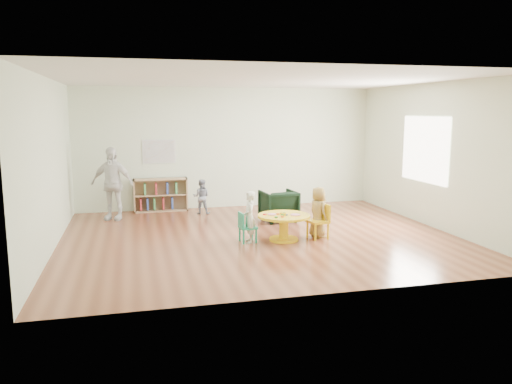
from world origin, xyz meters
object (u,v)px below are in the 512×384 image
toddler (201,197)px  adult_caretaker (112,184)px  armchair (279,206)px  kid_chair_right (320,220)px  activity_table (284,223)px  child_left (249,217)px  child_right (318,212)px  kid_chair_left (246,226)px  bookshelf (160,195)px

toddler → adult_caretaker: bearing=20.1°
armchair → kid_chair_right: bearing=96.4°
activity_table → adult_caretaker: bearing=139.7°
child_left → child_right: size_ratio=0.97×
kid_chair_left → child_right: bearing=86.5°
child_right → toddler: (-1.76, 2.58, -0.07)m
kid_chair_right → toddler: size_ratio=0.81×
kid_chair_right → kid_chair_left: bearing=77.2°
activity_table → child_right: size_ratio=1.00×
kid_chair_right → toddler: bearing=22.5°
bookshelf → child_right: (2.63, -3.15, 0.09)m
activity_table → adult_caretaker: size_ratio=0.60×
bookshelf → adult_caretaker: size_ratio=0.79×
adult_caretaker → bookshelf: bearing=55.1°
activity_table → kid_chair_right: (0.68, -0.01, 0.02)m
activity_table → armchair: armchair is taller
armchair → toddler: bearing=-41.8°
kid_chair_right → armchair: bearing=0.2°
adult_caretaker → armchair: bearing=4.6°
child_right → adult_caretaker: (-3.64, 2.46, 0.30)m
kid_chair_left → bookshelf: (-1.28, 3.19, 0.08)m
kid_chair_right → bookshelf: size_ratio=0.52×
kid_chair_right → armchair: armchair is taller
activity_table → child_left: (-0.62, 0.01, 0.13)m
kid_chair_right → child_right: size_ratio=0.68×
kid_chair_right → toddler: (-1.77, 2.67, 0.05)m
kid_chair_right → bookshelf: 4.17m
child_left → child_right: 1.29m
kid_chair_right → armchair: 1.60m
toddler → bookshelf: bearing=-16.7°
bookshelf → child_left: child_left is taller
activity_table → kid_chair_right: size_ratio=1.48×
child_left → adult_caretaker: (-2.36, 2.51, 0.31)m
kid_chair_left → kid_chair_right: bearing=83.1°
bookshelf → toddler: 1.04m
armchair → adult_caretaker: (-3.34, 0.97, 0.44)m
kid_chair_left → kid_chair_right: size_ratio=0.85×
child_left → adult_caretaker: bearing=-132.2°
kid_chair_left → child_left: bearing=68.9°
child_right → toddler: bearing=21.3°
activity_table → child_right: 0.69m
kid_chair_right → child_left: (-1.29, 0.02, 0.11)m
child_left → toddler: child_left is taller
bookshelf → toddler: toddler is taller
toddler → armchair: bearing=159.1°
kid_chair_left → kid_chair_right: (1.36, -0.04, 0.05)m
child_right → kid_chair_right: bearing=172.4°
activity_table → bookshelf: bearing=121.4°
kid_chair_left → toddler: (-0.41, 2.62, 0.10)m
bookshelf → child_right: bearing=-50.1°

